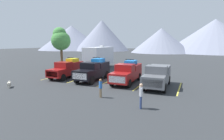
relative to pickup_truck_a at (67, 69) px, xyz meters
name	(u,v)px	position (x,y,z in m)	size (l,w,h in m)	color
ground_plane	(108,81)	(5.86, -0.01, -1.15)	(240.00, 240.00, 0.00)	#2D3033
pickup_truck_a	(67,69)	(0.00, 0.00, 0.00)	(2.16, 5.31, 2.55)	maroon
pickup_truck_b	(93,70)	(3.92, -0.05, 0.09)	(2.28, 5.60, 2.69)	black
pickup_truck_c	(127,72)	(8.00, 0.45, 0.03)	(2.26, 5.92, 2.56)	maroon
pickup_truck_d	(157,75)	(11.45, -0.18, 0.02)	(2.34, 5.59, 2.24)	#595B60
lot_stripe_a	(57,76)	(-1.86, 0.03, -1.15)	(0.12, 5.50, 0.01)	gold
lot_stripe_b	(81,79)	(2.00, 0.03, -1.15)	(0.12, 5.50, 0.01)	gold
lot_stripe_c	(108,81)	(5.86, 0.03, -1.15)	(0.12, 5.50, 0.01)	gold
lot_stripe_d	(141,85)	(9.71, 0.03, -1.15)	(0.12, 5.50, 0.01)	gold
lot_stripe_e	(179,89)	(13.57, 0.03, -1.15)	(0.12, 5.50, 0.01)	gold
camper_trailer_a	(99,56)	(-0.39, 9.25, 0.94)	(3.12, 8.83, 3.98)	silver
person_a	(101,87)	(7.93, -5.69, -0.26)	(0.31, 0.27, 1.55)	#726047
person_b	(141,94)	(11.56, -6.71, -0.15)	(0.28, 0.37, 1.74)	navy
dog	(9,83)	(-2.01, -6.58, -0.75)	(0.76, 0.73, 0.61)	beige
tree_a	(61,39)	(-7.60, 7.81, 3.93)	(3.48, 3.48, 7.25)	brown
mountain_ridge	(164,37)	(0.90, 72.23, 6.27)	(147.51, 50.59, 17.22)	gray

